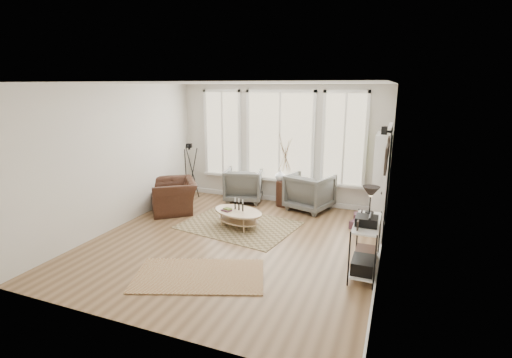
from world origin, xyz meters
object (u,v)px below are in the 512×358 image
at_px(coffee_table, 238,214).
at_px(armchair_right, 310,192).
at_px(accent_chair, 174,196).
at_px(armchair_left, 244,185).
at_px(side_table, 285,172).
at_px(bookcase, 381,177).
at_px(low_shelf, 366,241).

distance_m(coffee_table, armchair_right, 2.00).
distance_m(armchair_right, accent_chair, 3.19).
relative_size(armchair_left, accent_chair, 0.83).
bearing_deg(side_table, armchair_right, -6.72).
height_order(coffee_table, accent_chair, accent_chair).
height_order(bookcase, low_shelf, bookcase).
bearing_deg(armchair_left, armchair_right, 164.37).
relative_size(coffee_table, armchair_right, 1.36).
bearing_deg(bookcase, armchair_right, 174.57).
bearing_deg(accent_chair, armchair_left, 97.75).
distance_m(low_shelf, armchair_left, 4.22).
xyz_separation_m(armchair_right, accent_chair, (-2.94, -1.25, -0.07)).
xyz_separation_m(low_shelf, armchair_left, (-3.22, 2.74, -0.09)).
height_order(bookcase, armchair_right, bookcase).
relative_size(armchair_left, armchair_right, 0.98).
height_order(armchair_right, side_table, side_table).
bearing_deg(armchair_left, coffee_table, 95.41).
distance_m(bookcase, accent_chair, 4.67).
relative_size(armchair_left, side_table, 0.54).
height_order(coffee_table, armchair_left, armchair_left).
bearing_deg(accent_chair, side_table, 80.91).
distance_m(low_shelf, coffee_table, 2.83).
xyz_separation_m(low_shelf, coffee_table, (-2.63, 1.01, -0.23)).
distance_m(bookcase, armchair_right, 1.66).
height_order(bookcase, accent_chair, bookcase).
bearing_deg(side_table, coffee_table, -105.25).
height_order(bookcase, armchair_left, bookcase).
xyz_separation_m(bookcase, low_shelf, (-0.06, -2.52, -0.44)).
bearing_deg(accent_chair, coffee_table, 38.24).
distance_m(coffee_table, accent_chair, 1.87).
relative_size(low_shelf, armchair_left, 1.40).
distance_m(armchair_right, side_table, 0.77).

